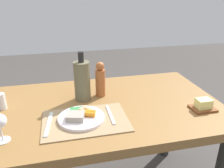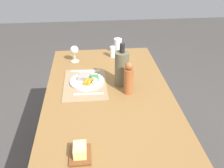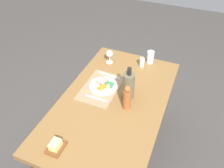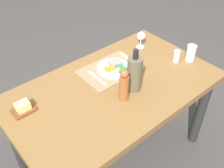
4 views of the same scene
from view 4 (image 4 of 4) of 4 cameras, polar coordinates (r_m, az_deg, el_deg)
ground_plane at (r=2.28m, az=0.33°, el=-14.68°), size 8.00×8.00×0.00m
dining_table at (r=1.81m, az=0.40°, el=-3.04°), size 1.40×0.82×0.73m
placemat at (r=1.88m, az=-0.31°, el=3.11°), size 0.43×0.29×0.01m
dinner_plate at (r=1.87m, az=0.50°, el=3.53°), size 0.24×0.24×0.05m
fork at (r=1.97m, az=3.75°, el=5.23°), size 0.04×0.22×0.00m
knife at (r=1.80m, az=-3.14°, el=1.29°), size 0.02×0.19×0.00m
salt_shaker at (r=1.99m, az=13.65°, el=5.80°), size 0.04×0.04×0.09m
water_tumbler at (r=2.03m, az=16.49°, el=6.19°), size 0.07×0.07×0.12m
butter_dish at (r=1.64m, az=-18.48°, el=-4.84°), size 0.13×0.10×0.06m
wine_glass at (r=2.09m, az=6.24°, el=10.07°), size 0.07×0.07×0.13m
cooler_bottle at (r=1.65m, az=4.83°, el=2.24°), size 0.09×0.09×0.29m
pepper_mill at (r=1.59m, az=2.59°, el=-0.35°), size 0.06×0.06×0.22m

